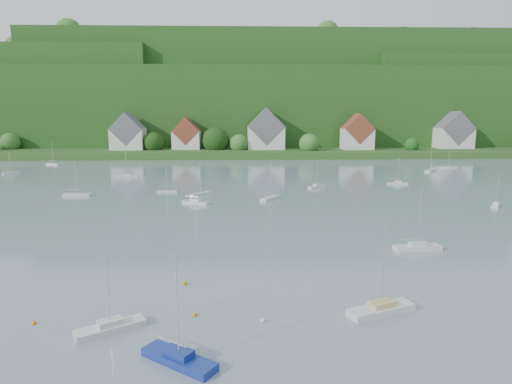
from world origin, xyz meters
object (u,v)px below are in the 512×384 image
near_sailboat_2 (381,309)px  near_sailboat_3 (418,247)px  near_sailboat_0 (110,327)px  near_sailboat_1 (179,358)px

near_sailboat_2 → near_sailboat_3: (11.01, 18.84, -0.01)m
near_sailboat_0 → near_sailboat_3: (35.26, 21.51, 0.02)m
near_sailboat_0 → near_sailboat_1: (6.56, -5.05, 0.02)m
near_sailboat_0 → near_sailboat_2: (24.25, 2.67, 0.03)m
near_sailboat_0 → near_sailboat_3: 41.31m
near_sailboat_1 → near_sailboat_2: bearing=58.9°
near_sailboat_0 → near_sailboat_2: near_sailboat_2 is taller
near_sailboat_2 → near_sailboat_0: bearing=164.3°
near_sailboat_1 → near_sailboat_3: bearing=78.1°
near_sailboat_1 → near_sailboat_3: near_sailboat_3 is taller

